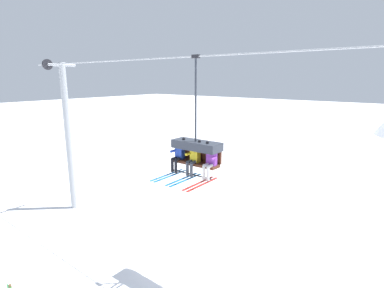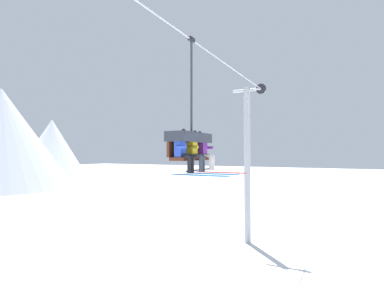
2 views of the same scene
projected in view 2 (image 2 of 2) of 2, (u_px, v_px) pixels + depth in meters
The scene contains 8 objects.
mountain_peak_central at pixel (0, 138), 42.30m from camera, with size 19.45×19.45×14.19m.
mountain_peak_east at pixel (52, 149), 57.24m from camera, with size 13.49×13.49×11.40m.
lift_tower_far at pixel (247, 160), 16.60m from camera, with size 0.36×1.88×8.73m.
lift_cable at pixel (176, 29), 8.46m from camera, with size 19.92×0.05×0.05m.
chairlift_chair at pixel (189, 140), 9.21m from camera, with size 1.84×0.74×4.11m.
skier_blue at pixel (184, 151), 8.48m from camera, with size 0.48×1.70×1.34m.
skier_yellow at pixel (196, 151), 9.10m from camera, with size 0.48×1.70×1.34m.
skier_purple at pixel (206, 151), 9.73m from camera, with size 0.48×1.70×1.34m.
Camera 2 is at (-7.07, -5.14, 4.91)m, focal length 28.00 mm.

